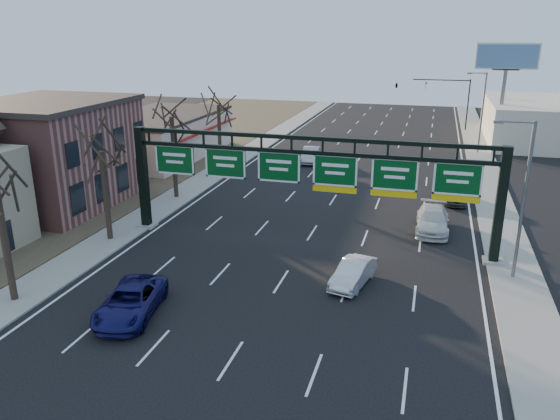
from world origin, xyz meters
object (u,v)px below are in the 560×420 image
(car_silver_sedan, at_px, (353,273))
(car_white_wagon, at_px, (432,220))
(sign_gantry, at_px, (309,176))
(car_blue_suv, at_px, (131,301))

(car_silver_sedan, height_order, car_white_wagon, car_white_wagon)
(sign_gantry, relative_size, car_white_wagon, 4.56)
(car_silver_sedan, relative_size, car_white_wagon, 0.77)
(sign_gantry, xyz_separation_m, car_white_wagon, (7.85, 4.72, -3.85))
(car_blue_suv, xyz_separation_m, car_silver_sedan, (10.08, 6.42, -0.06))
(sign_gantry, height_order, car_silver_sedan, sign_gantry)
(sign_gantry, xyz_separation_m, car_silver_sedan, (3.78, -5.25, -3.95))
(car_blue_suv, xyz_separation_m, car_white_wagon, (14.15, 16.38, 0.04))
(car_silver_sedan, xyz_separation_m, car_white_wagon, (4.07, 9.96, 0.10))
(car_blue_suv, bearing_deg, sign_gantry, 51.54)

